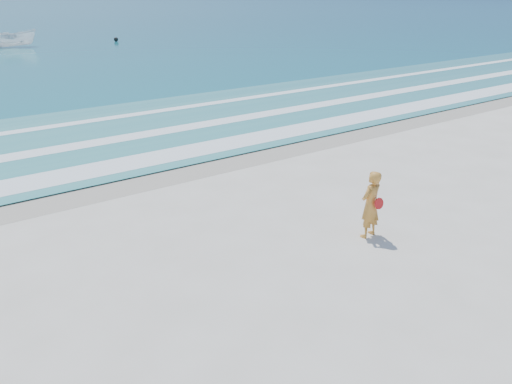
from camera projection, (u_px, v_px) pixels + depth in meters
ground at (374, 315)px, 9.01m from camera, size 400.00×400.00×0.00m
wet_sand at (162, 172)px, 15.84m from camera, size 400.00×2.40×0.00m
shallow at (108, 135)px, 19.61m from camera, size 400.00×10.00×0.01m
foam_near at (146, 160)px, 16.81m from camera, size 400.00×1.40×0.01m
foam_mid at (115, 139)px, 19.00m from camera, size 400.00×0.90×0.01m
foam_far at (88, 121)px, 21.51m from camera, size 400.00×0.60×0.01m
boat at (14, 38)px, 46.35m from camera, size 4.33×2.56×1.57m
buoy at (116, 39)px, 50.97m from camera, size 0.44×0.44×0.44m
woman at (371, 204)px, 11.54m from camera, size 0.65×0.47×1.63m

